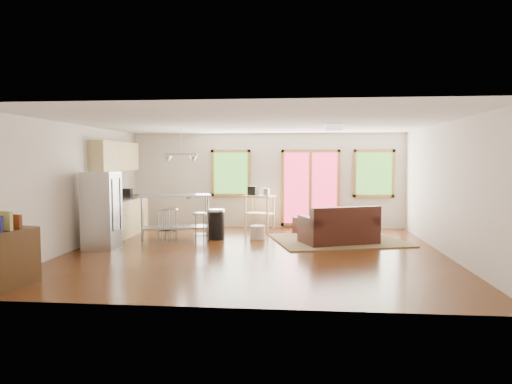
# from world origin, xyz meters

# --- Properties ---
(floor) EXTENTS (7.50, 7.00, 0.02)m
(floor) POSITION_xyz_m (0.00, 0.00, -0.01)
(floor) COLOR #361B0A
(floor) RESTS_ON ground
(ceiling) EXTENTS (7.50, 7.00, 0.02)m
(ceiling) POSITION_xyz_m (0.00, 0.00, 2.61)
(ceiling) COLOR silver
(ceiling) RESTS_ON ground
(back_wall) EXTENTS (7.50, 0.02, 2.60)m
(back_wall) POSITION_xyz_m (0.00, 3.51, 1.30)
(back_wall) COLOR beige
(back_wall) RESTS_ON ground
(left_wall) EXTENTS (0.02, 7.00, 2.60)m
(left_wall) POSITION_xyz_m (-3.76, 0.00, 1.30)
(left_wall) COLOR beige
(left_wall) RESTS_ON ground
(right_wall) EXTENTS (0.02, 7.00, 2.60)m
(right_wall) POSITION_xyz_m (3.76, 0.00, 1.30)
(right_wall) COLOR beige
(right_wall) RESTS_ON ground
(front_wall) EXTENTS (7.50, 0.02, 2.60)m
(front_wall) POSITION_xyz_m (0.00, -3.51, 1.30)
(front_wall) COLOR beige
(front_wall) RESTS_ON ground
(window_left) EXTENTS (1.10, 0.05, 1.30)m
(window_left) POSITION_xyz_m (-1.00, 3.46, 1.50)
(window_left) COLOR #32601F
(window_left) RESTS_ON back_wall
(french_doors) EXTENTS (1.60, 0.05, 2.10)m
(french_doors) POSITION_xyz_m (1.20, 3.46, 1.10)
(french_doors) COLOR #C72848
(french_doors) RESTS_ON back_wall
(window_right) EXTENTS (1.10, 0.05, 1.30)m
(window_right) POSITION_xyz_m (2.90, 3.46, 1.50)
(window_right) COLOR #32601F
(window_right) RESTS_ON back_wall
(rug) EXTENTS (3.34, 2.88, 0.03)m
(rug) POSITION_xyz_m (1.79, 1.47, 0.01)
(rug) COLOR #46643F
(rug) RESTS_ON floor
(loveseat) EXTENTS (1.83, 1.44, 0.86)m
(loveseat) POSITION_xyz_m (1.78, 1.10, 0.34)
(loveseat) COLOR black
(loveseat) RESTS_ON floor
(coffee_table) EXTENTS (0.94, 0.59, 0.37)m
(coffee_table) POSITION_xyz_m (1.65, 1.74, 0.32)
(coffee_table) COLOR #362311
(coffee_table) RESTS_ON floor
(armchair) EXTENTS (0.83, 0.79, 0.79)m
(armchair) POSITION_xyz_m (2.40, 2.21, 0.39)
(armchair) COLOR black
(armchair) RESTS_ON floor
(ottoman) EXTENTS (0.80, 0.80, 0.41)m
(ottoman) POSITION_xyz_m (1.12, 2.48, 0.20)
(ottoman) COLOR black
(ottoman) RESTS_ON floor
(pouf) EXTENTS (0.39, 0.39, 0.31)m
(pouf) POSITION_xyz_m (-0.09, 1.58, 0.16)
(pouf) COLOR beige
(pouf) RESTS_ON floor
(vase) EXTENTS (0.19, 0.20, 0.29)m
(vase) POSITION_xyz_m (1.70, 1.95, 0.50)
(vase) COLOR silver
(vase) RESTS_ON coffee_table
(cabinets) EXTENTS (0.64, 2.24, 2.30)m
(cabinets) POSITION_xyz_m (-3.49, 1.70, 0.93)
(cabinets) COLOR tan
(cabinets) RESTS_ON floor
(refrigerator) EXTENTS (0.67, 0.63, 1.61)m
(refrigerator) POSITION_xyz_m (-3.21, 0.06, 0.81)
(refrigerator) COLOR #B7BABC
(refrigerator) RESTS_ON floor
(island) EXTENTS (1.77, 1.10, 1.05)m
(island) POSITION_xyz_m (-2.02, 1.39, 0.72)
(island) COLOR #B7BABC
(island) RESTS_ON floor
(cup) EXTENTS (0.15, 0.13, 0.14)m
(cup) POSITION_xyz_m (-1.70, 1.39, 1.02)
(cup) COLOR silver
(cup) RESTS_ON island
(bar_stool_a) EXTENTS (0.39, 0.39, 0.73)m
(bar_stool_a) POSITION_xyz_m (-2.26, 1.26, 0.54)
(bar_stool_a) COLOR #B7BABC
(bar_stool_a) RESTS_ON floor
(bar_stool_b) EXTENTS (0.47, 0.47, 0.77)m
(bar_stool_b) POSITION_xyz_m (-2.05, 1.06, 0.57)
(bar_stool_b) COLOR #B7BABC
(bar_stool_b) RESTS_ON floor
(bar_stool_c) EXTENTS (0.40, 0.40, 0.69)m
(bar_stool_c) POSITION_xyz_m (-1.32, 0.88, 0.51)
(bar_stool_c) COLOR #B7BABC
(bar_stool_c) RESTS_ON floor
(trash_can) EXTENTS (0.40, 0.40, 0.71)m
(trash_can) POSITION_xyz_m (-1.04, 1.42, 0.36)
(trash_can) COLOR black
(trash_can) RESTS_ON floor
(kitchen_cart) EXTENTS (0.88, 0.73, 1.16)m
(kitchen_cart) POSITION_xyz_m (-0.19, 3.05, 0.79)
(kitchen_cart) COLOR tan
(kitchen_cart) RESTS_ON floor
(bookshelf) EXTENTS (0.60, 1.02, 1.12)m
(bookshelf) POSITION_xyz_m (-3.35, -2.92, 0.44)
(bookshelf) COLOR #362311
(bookshelf) RESTS_ON floor
(ceiling_flush) EXTENTS (0.35, 0.35, 0.12)m
(ceiling_flush) POSITION_xyz_m (1.60, 0.60, 2.53)
(ceiling_flush) COLOR white
(ceiling_flush) RESTS_ON ceiling
(pendant_light) EXTENTS (0.80, 0.18, 0.79)m
(pendant_light) POSITION_xyz_m (-1.90, 1.50, 1.90)
(pendant_light) COLOR gray
(pendant_light) RESTS_ON ceiling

